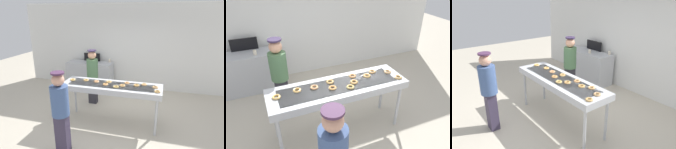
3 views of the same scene
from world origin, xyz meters
TOP-DOWN VIEW (x-y plane):
  - ground_plane at (0.00, 0.00)m, footprint 16.00×16.00m
  - back_wall at (0.00, 2.55)m, footprint 8.00×0.12m
  - fryer_conveyor at (0.00, 0.00)m, footprint 2.35×0.70m
  - glazed_donut_0 at (-0.67, 0.10)m, footprint 0.17×0.17m
  - glazed_donut_1 at (-0.39, 0.08)m, footprint 0.16×0.16m
  - glazed_donut_2 at (1.06, -0.18)m, footprint 0.16×0.16m
  - glazed_donut_3 at (-0.10, 0.14)m, footprint 0.18×0.18m
  - glazed_donut_4 at (0.34, 0.17)m, footprint 0.15×0.15m
  - glazed_donut_5 at (0.15, -0.14)m, footprint 0.18×0.18m
  - glazed_donut_6 at (0.58, 0.08)m, footprint 0.18×0.18m
  - glazed_donut_7 at (0.28, -0.02)m, footprint 0.15×0.15m
  - glazed_donut_8 at (-1.01, 0.04)m, footprint 0.16×0.16m
  - glazed_donut_9 at (1.01, 0.06)m, footprint 0.18×0.18m
  - glazed_donut_10 at (0.75, 0.18)m, footprint 0.13×0.13m
  - glazed_donut_11 at (-0.13, -0.05)m, footprint 0.18×0.18m
  - worker_baker at (-0.83, 0.93)m, footprint 0.33×0.33m
  - prep_counter at (-1.38, 2.10)m, footprint 1.61×0.59m
  - paper_cup_0 at (-1.18, 1.97)m, footprint 0.08×0.08m
  - paper_cup_1 at (-0.71, 2.31)m, footprint 0.08×0.08m
  - menu_display at (-1.38, 2.34)m, footprint 0.60×0.04m

SIDE VIEW (x-z plane):
  - ground_plane at x=0.00m, z-range 0.00..0.00m
  - prep_counter at x=-1.38m, z-range 0.00..0.94m
  - worker_baker at x=-0.83m, z-range 0.11..1.72m
  - fryer_conveyor at x=0.00m, z-range 0.42..1.42m
  - paper_cup_0 at x=-1.18m, z-range 0.94..1.05m
  - paper_cup_1 at x=-0.71m, z-range 0.94..1.05m
  - glazed_donut_0 at x=-0.67m, z-range 1.00..1.03m
  - glazed_donut_1 at x=-0.39m, z-range 1.00..1.03m
  - glazed_donut_2 at x=1.06m, z-range 1.00..1.03m
  - glazed_donut_3 at x=-0.10m, z-range 1.00..1.03m
  - glazed_donut_4 at x=0.34m, z-range 1.00..1.03m
  - glazed_donut_5 at x=0.15m, z-range 1.00..1.03m
  - glazed_donut_6 at x=0.58m, z-range 1.00..1.03m
  - glazed_donut_7 at x=0.28m, z-range 1.00..1.03m
  - glazed_donut_8 at x=-1.01m, z-range 1.00..1.03m
  - glazed_donut_9 at x=1.01m, z-range 1.00..1.03m
  - glazed_donut_10 at x=0.75m, z-range 1.00..1.03m
  - glazed_donut_11 at x=-0.13m, z-range 1.00..1.03m
  - menu_display at x=-1.38m, z-range 0.94..1.22m
  - back_wall at x=0.00m, z-range 0.00..2.94m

